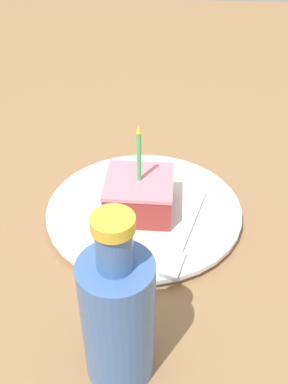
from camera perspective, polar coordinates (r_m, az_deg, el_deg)
name	(u,v)px	position (r m, az deg, el deg)	size (l,w,h in m)	color
ground_plane	(150,216)	(0.70, 0.77, -3.10)	(2.40, 2.40, 0.04)	olive
plate	(144,210)	(0.66, 0.00, -2.35)	(0.28, 0.28, 0.02)	silver
cake_slice	(139,194)	(0.64, -0.60, -0.30)	(0.09, 0.09, 0.14)	#99332D
fork	(184,236)	(0.61, 5.14, -5.59)	(0.06, 0.18, 0.00)	#B2B2B7
bottle	(118,316)	(0.44, -3.33, -15.39)	(0.07, 0.07, 0.20)	#3F66A5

